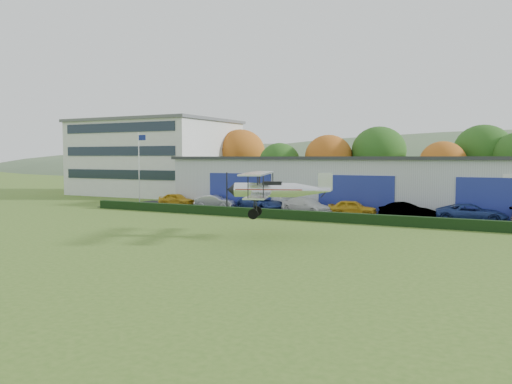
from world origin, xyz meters
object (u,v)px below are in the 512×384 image
at_px(flagpole, 140,161).
at_px(car_1, 215,202).
at_px(car_3, 307,206).
at_px(car_4, 352,208).
at_px(car_5, 408,212).
at_px(biplane, 274,189).
at_px(hangar, 373,183).
at_px(office_block, 156,157).
at_px(car_0, 177,200).
at_px(car_6, 471,213).
at_px(car_2, 261,203).

xyz_separation_m(flagpole, car_1, (10.70, -1.24, -4.06)).
relative_size(car_3, car_4, 1.24).
height_order(car_5, biplane, biplane).
distance_m(car_4, biplane, 13.76).
bearing_deg(car_5, car_1, 61.77).
xyz_separation_m(hangar, office_block, (-33.00, 7.02, 2.56)).
height_order(hangar, car_4, hangar).
distance_m(car_1, biplane, 19.23).
bearing_deg(car_5, car_4, 55.47).
bearing_deg(car_1, flagpole, 74.80).
xyz_separation_m(car_0, car_1, (4.99, -0.33, -0.01)).
bearing_deg(flagpole, car_1, -6.61).
bearing_deg(hangar, car_6, -37.55).
bearing_deg(office_block, car_6, -18.83).
distance_m(car_3, biplane, 13.44).
bearing_deg(biplane, car_5, 44.66).
xyz_separation_m(car_4, biplane, (-1.20, -13.49, 2.42)).
relative_size(car_1, car_6, 0.76).
xyz_separation_m(office_block, car_2, (24.08, -14.23, -4.43)).
xyz_separation_m(car_2, car_3, (5.07, -0.87, 0.03)).
relative_size(car_1, car_2, 0.78).
height_order(flagpole, car_4, flagpole).
distance_m(car_0, car_6, 29.07).
relative_size(car_2, car_5, 1.18).
height_order(car_1, car_2, car_2).
height_order(flagpole, car_2, flagpole).
relative_size(flagpole, car_1, 1.95).
height_order(car_1, car_6, car_6).
distance_m(flagpole, car_3, 21.51).
height_order(car_4, car_6, car_6).
distance_m(car_5, car_6, 4.84).
bearing_deg(car_1, office_block, 44.29).
distance_m(flagpole, car_2, 16.50).
distance_m(office_block, car_1, 24.02).
bearing_deg(car_4, car_1, 81.35).
height_order(car_0, car_6, car_6).
xyz_separation_m(car_1, car_3, (10.33, -0.86, 0.09)).
bearing_deg(car_4, car_2, 80.63).
bearing_deg(car_2, flagpole, 109.42).
bearing_deg(car_5, office_block, 43.15).
relative_size(car_3, car_6, 0.98).
relative_size(flagpole, biplane, 1.01).
distance_m(car_2, car_3, 5.15).
bearing_deg(car_2, car_1, 113.92).
bearing_deg(hangar, car_0, -160.25).
height_order(office_block, car_3, office_block).
height_order(office_block, biplane, office_block).
bearing_deg(car_2, biplane, -126.29).
distance_m(hangar, car_2, 11.62).
distance_m(office_block, car_6, 45.53).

